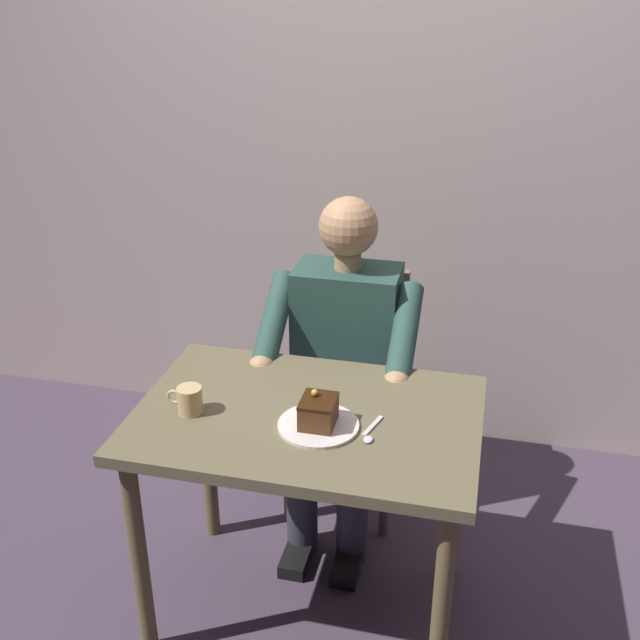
{
  "coord_description": "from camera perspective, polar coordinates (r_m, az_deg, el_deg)",
  "views": [
    {
      "loc": [
        -0.46,
        1.78,
        1.91
      ],
      "look_at": [
        -0.01,
        -0.1,
        1.0
      ],
      "focal_mm": 42.49,
      "sensor_mm": 36.0,
      "label": 1
    }
  ],
  "objects": [
    {
      "name": "ground_plane",
      "position": [
        2.65,
        -0.86,
        -20.77
      ],
      "size": [
        14.0,
        14.0,
        0.0
      ],
      "primitive_type": "plane",
      "color": "#473B4C"
    },
    {
      "name": "cafe_rear_panel",
      "position": [
        3.04,
        4.76,
        17.47
      ],
      "size": [
        6.4,
        0.12,
        3.0
      ],
      "primitive_type": "cube",
      "color": "#BBAAA1",
      "rests_on": "ground"
    },
    {
      "name": "dining_table",
      "position": [
        2.24,
        -0.97,
        -9.27
      ],
      "size": [
        0.98,
        0.66,
        0.75
      ],
      "color": "brown",
      "rests_on": "ground"
    },
    {
      "name": "chair",
      "position": [
        2.86,
        2.33,
        -4.38
      ],
      "size": [
        0.42,
        0.42,
        0.9
      ],
      "color": "#665D50",
      "rests_on": "ground"
    },
    {
      "name": "seated_person",
      "position": [
        2.64,
        1.65,
        -3.53
      ],
      "size": [
        0.53,
        0.58,
        1.22
      ],
      "color": "#284A42",
      "rests_on": "ground"
    },
    {
      "name": "dessert_plate",
      "position": [
        2.12,
        -0.13,
        -7.93
      ],
      "size": [
        0.23,
        0.23,
        0.01
      ],
      "primitive_type": "cylinder",
      "color": "silver",
      "rests_on": "dining_table"
    },
    {
      "name": "cake_slice",
      "position": [
        2.09,
        -0.13,
        -6.9
      ],
      "size": [
        0.1,
        0.11,
        0.1
      ],
      "color": "#57311B",
      "rests_on": "dessert_plate"
    },
    {
      "name": "coffee_cup",
      "position": [
        2.19,
        -9.82,
        -5.91
      ],
      "size": [
        0.11,
        0.07,
        0.08
      ],
      "color": "tan",
      "rests_on": "dining_table"
    },
    {
      "name": "dessert_spoon",
      "position": [
        2.09,
        3.82,
        -8.49
      ],
      "size": [
        0.04,
        0.14,
        0.01
      ],
      "color": "silver",
      "rests_on": "dining_table"
    }
  ]
}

